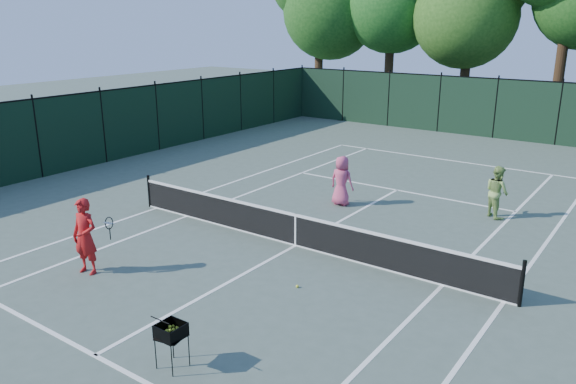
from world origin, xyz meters
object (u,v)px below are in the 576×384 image
Objects in this scene: ball_hopper at (171,331)px; loose_ball_midcourt at (297,286)px; coach at (85,236)px; player_pink at (342,181)px; player_green at (497,192)px.

ball_hopper is 12.46× the size of loose_ball_midcourt.
coach is 1.13× the size of player_pink.
player_green is 7.92m from loose_ball_midcourt.
ball_hopper is at bearing -29.51° from coach.
player_green is (4.48, 1.74, -0.01)m from player_pink.
player_pink reaches higher than ball_hopper.
player_pink is at bearing 91.74° from ball_hopper.
loose_ball_midcourt is (2.26, -5.82, -0.79)m from player_pink.
ball_hopper is (-2.27, -11.34, -0.10)m from player_green.
player_green is at bearing -159.49° from player_pink.
player_green is (6.79, 9.81, -0.12)m from coach.
player_green is at bearing 67.45° from ball_hopper.
ball_hopper is (2.22, -9.61, -0.11)m from player_pink.
coach reaches higher than player_green.
coach is 4.78m from ball_hopper.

